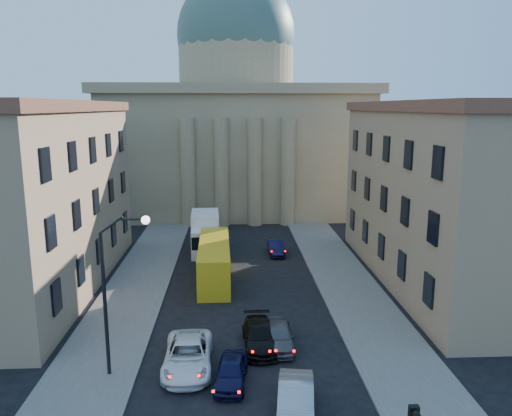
{
  "coord_description": "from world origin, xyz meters",
  "views": [
    {
      "loc": [
        -0.81,
        -16.92,
        14.24
      ],
      "look_at": [
        0.8,
        15.61,
        7.62
      ],
      "focal_mm": 35.0,
      "sensor_mm": 36.0,
      "label": 1
    }
  ],
  "objects_px": {
    "street_lamp": "(114,283)",
    "car_left_near": "(231,371)",
    "city_bus": "(214,259)",
    "box_truck": "(205,234)",
    "car_right_near": "(296,401)"
  },
  "relations": [
    {
      "from": "car_left_near",
      "to": "street_lamp",
      "type": "bearing_deg",
      "value": 175.81
    },
    {
      "from": "box_truck",
      "to": "street_lamp",
      "type": "bearing_deg",
      "value": -100.64
    },
    {
      "from": "car_right_near",
      "to": "city_bus",
      "type": "xyz_separation_m",
      "value": [
        -4.4,
        19.54,
        0.89
      ]
    },
    {
      "from": "car_left_near",
      "to": "box_truck",
      "type": "bearing_deg",
      "value": 101.73
    },
    {
      "from": "street_lamp",
      "to": "city_bus",
      "type": "distance_m",
      "value": 16.55
    },
    {
      "from": "car_left_near",
      "to": "city_bus",
      "type": "height_order",
      "value": "city_bus"
    },
    {
      "from": "street_lamp",
      "to": "car_left_near",
      "type": "bearing_deg",
      "value": -9.99
    },
    {
      "from": "street_lamp",
      "to": "car_left_near",
      "type": "relative_size",
      "value": 2.23
    },
    {
      "from": "car_right_near",
      "to": "street_lamp",
      "type": "bearing_deg",
      "value": 163.42
    },
    {
      "from": "street_lamp",
      "to": "car_right_near",
      "type": "relative_size",
      "value": 1.85
    },
    {
      "from": "city_bus",
      "to": "box_truck",
      "type": "relative_size",
      "value": 1.61
    },
    {
      "from": "car_left_near",
      "to": "car_right_near",
      "type": "distance_m",
      "value": 4.25
    },
    {
      "from": "box_truck",
      "to": "car_left_near",
      "type": "bearing_deg",
      "value": -86.39
    },
    {
      "from": "car_right_near",
      "to": "box_truck",
      "type": "distance_m",
      "value": 28.33
    },
    {
      "from": "box_truck",
      "to": "car_right_near",
      "type": "bearing_deg",
      "value": -80.96
    }
  ]
}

